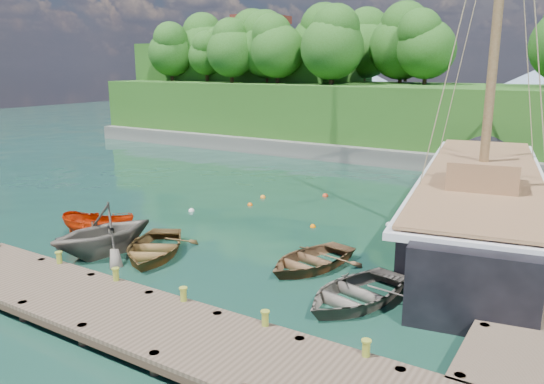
{
  "coord_description": "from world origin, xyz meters",
  "views": [
    {
      "loc": [
        12.35,
        -16.46,
        7.7
      ],
      "look_at": [
        -0.24,
        3.61,
        2.0
      ],
      "focal_mm": 35.0,
      "sensor_mm": 36.0,
      "label": 1
    }
  ],
  "objects_px": {
    "rowboat_1": "(105,254)",
    "rowboat_2": "(310,267)",
    "cabin_boat_white": "(497,298)",
    "schooner": "(480,204)",
    "rowboat_3": "(355,302)",
    "motorboat_orange": "(100,239)",
    "rowboat_0": "(154,255)"
  },
  "relations": [
    {
      "from": "motorboat_orange",
      "to": "schooner",
      "type": "distance_m",
      "value": 17.93
    },
    {
      "from": "rowboat_1",
      "to": "motorboat_orange",
      "type": "xyz_separation_m",
      "value": [
        -1.75,
        1.23,
        0.0
      ]
    },
    {
      "from": "motorboat_orange",
      "to": "cabin_boat_white",
      "type": "xyz_separation_m",
      "value": [
        16.43,
        2.93,
        0.0
      ]
    },
    {
      "from": "rowboat_1",
      "to": "schooner",
      "type": "height_order",
      "value": "schooner"
    },
    {
      "from": "rowboat_2",
      "to": "rowboat_3",
      "type": "relative_size",
      "value": 0.93
    },
    {
      "from": "rowboat_2",
      "to": "motorboat_orange",
      "type": "xyz_separation_m",
      "value": [
        -9.72,
        -2.03,
        0.0
      ]
    },
    {
      "from": "rowboat_2",
      "to": "cabin_boat_white",
      "type": "relative_size",
      "value": 0.81
    },
    {
      "from": "cabin_boat_white",
      "to": "schooner",
      "type": "bearing_deg",
      "value": 129.28
    },
    {
      "from": "rowboat_2",
      "to": "schooner",
      "type": "distance_m",
      "value": 10.0
    },
    {
      "from": "rowboat_0",
      "to": "rowboat_1",
      "type": "height_order",
      "value": "rowboat_1"
    },
    {
      "from": "rowboat_1",
      "to": "rowboat_2",
      "type": "bearing_deg",
      "value": 35.08
    },
    {
      "from": "motorboat_orange",
      "to": "schooner",
      "type": "xyz_separation_m",
      "value": [
        14.19,
        10.89,
        1.21
      ]
    },
    {
      "from": "cabin_boat_white",
      "to": "rowboat_1",
      "type": "bearing_deg",
      "value": -140.58
    },
    {
      "from": "rowboat_0",
      "to": "motorboat_orange",
      "type": "bearing_deg",
      "value": 146.79
    },
    {
      "from": "rowboat_0",
      "to": "schooner",
      "type": "distance_m",
      "value": 15.43
    },
    {
      "from": "rowboat_1",
      "to": "rowboat_2",
      "type": "distance_m",
      "value": 8.61
    },
    {
      "from": "cabin_boat_white",
      "to": "rowboat_0",
      "type": "bearing_deg",
      "value": -142.51
    },
    {
      "from": "rowboat_0",
      "to": "rowboat_1",
      "type": "bearing_deg",
      "value": 178.92
    },
    {
      "from": "rowboat_3",
      "to": "schooner",
      "type": "bearing_deg",
      "value": 95.0
    },
    {
      "from": "rowboat_3",
      "to": "rowboat_0",
      "type": "bearing_deg",
      "value": -163.91
    },
    {
      "from": "rowboat_2",
      "to": "motorboat_orange",
      "type": "relative_size",
      "value": 1.16
    },
    {
      "from": "rowboat_2",
      "to": "schooner",
      "type": "xyz_separation_m",
      "value": [
        4.47,
        8.86,
        1.21
      ]
    },
    {
      "from": "motorboat_orange",
      "to": "schooner",
      "type": "height_order",
      "value": "schooner"
    },
    {
      "from": "motorboat_orange",
      "to": "rowboat_0",
      "type": "bearing_deg",
      "value": -109.53
    },
    {
      "from": "rowboat_2",
      "to": "schooner",
      "type": "height_order",
      "value": "schooner"
    },
    {
      "from": "rowboat_1",
      "to": "motorboat_orange",
      "type": "height_order",
      "value": "rowboat_1"
    },
    {
      "from": "rowboat_1",
      "to": "motorboat_orange",
      "type": "relative_size",
      "value": 1.2
    },
    {
      "from": "rowboat_2",
      "to": "motorboat_orange",
      "type": "bearing_deg",
      "value": -154.87
    },
    {
      "from": "cabin_boat_white",
      "to": "schooner",
      "type": "xyz_separation_m",
      "value": [
        -2.24,
        7.96,
        1.21
      ]
    },
    {
      "from": "rowboat_1",
      "to": "rowboat_2",
      "type": "height_order",
      "value": "rowboat_1"
    },
    {
      "from": "schooner",
      "to": "motorboat_orange",
      "type": "bearing_deg",
      "value": -152.36
    },
    {
      "from": "cabin_boat_white",
      "to": "schooner",
      "type": "distance_m",
      "value": 8.36
    }
  ]
}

